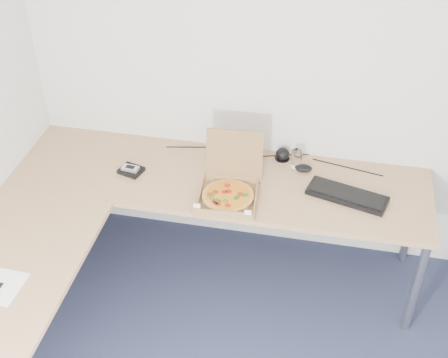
% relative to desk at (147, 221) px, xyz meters
% --- Properties ---
extents(room_shell, '(3.50, 3.50, 2.50)m').
position_rel_desk_xyz_m(room_shell, '(0.82, -0.97, 0.55)').
color(room_shell, silver).
rests_on(room_shell, ground).
extents(desk, '(2.50, 2.20, 0.73)m').
position_rel_desk_xyz_m(desk, '(0.00, 0.00, 0.00)').
color(desk, tan).
rests_on(desk, ground).
extents(pizza_box, '(0.33, 0.38, 0.34)m').
position_rel_desk_xyz_m(pizza_box, '(0.41, 0.26, 0.07)').
color(pizza_box, '#9D7040').
rests_on(pizza_box, desk).
extents(drinking_glass, '(0.06, 0.06, 0.11)m').
position_rel_desk_xyz_m(drinking_glass, '(0.76, 0.64, 0.09)').
color(drinking_glass, white).
rests_on(drinking_glass, desk).
extents(keyboard, '(0.48, 0.28, 0.03)m').
position_rel_desk_xyz_m(keyboard, '(1.08, 0.39, 0.04)').
color(keyboard, black).
rests_on(keyboard, desk).
extents(mouse, '(0.11, 0.07, 0.04)m').
position_rel_desk_xyz_m(mouse, '(0.81, 0.60, 0.05)').
color(mouse, black).
rests_on(mouse, desk).
extents(wallet, '(0.16, 0.15, 0.02)m').
position_rel_desk_xyz_m(wallet, '(-0.22, 0.38, 0.04)').
color(wallet, black).
rests_on(wallet, desk).
extents(phone, '(0.11, 0.07, 0.02)m').
position_rel_desk_xyz_m(phone, '(-0.22, 0.37, 0.06)').
color(phone, '#B2B5BA').
rests_on(phone, wallet).
extents(dome_speaker, '(0.10, 0.10, 0.08)m').
position_rel_desk_xyz_m(dome_speaker, '(0.67, 0.70, 0.07)').
color(dome_speaker, black).
rests_on(dome_speaker, desk).
extents(cable_bundle, '(0.66, 0.14, 0.01)m').
position_rel_desk_xyz_m(cable_bundle, '(0.57, 0.71, 0.03)').
color(cable_bundle, black).
rests_on(cable_bundle, desk).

